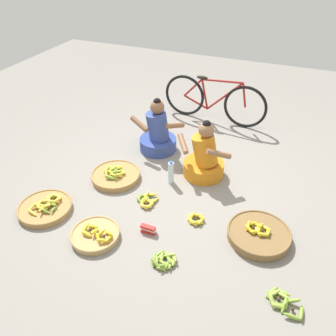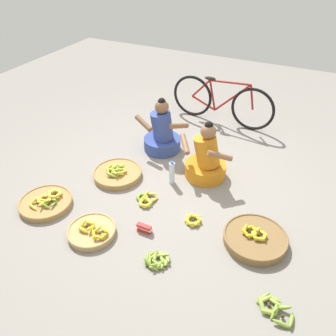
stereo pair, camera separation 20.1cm
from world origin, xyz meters
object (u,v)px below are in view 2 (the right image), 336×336
(banana_basket_near_vendor, at_px, (92,231))
(banana_basket_mid_right, at_px, (255,238))
(banana_basket_back_center, at_px, (117,173))
(bicycle_leaning, at_px, (221,101))
(vendor_woman_behind, at_px, (162,134))
(loose_bananas_front_center, at_px, (273,308))
(loose_bananas_back_left, at_px, (193,220))
(loose_bananas_near_bicycle, at_px, (145,200))
(water_bottle, at_px, (172,173))
(packet_carton_stack, at_px, (144,228))
(loose_bananas_mid_left, at_px, (157,260))
(banana_basket_back_right, at_px, (46,202))
(vendor_woman_front, at_px, (206,160))

(banana_basket_near_vendor, height_order, banana_basket_mid_right, banana_basket_mid_right)
(banana_basket_back_center, bearing_deg, bicycle_leaning, 70.54)
(banana_basket_mid_right, bearing_deg, banana_basket_near_vendor, -158.06)
(vendor_woman_behind, xyz_separation_m, loose_bananas_front_center, (1.96, -1.85, -0.22))
(loose_bananas_back_left, distance_m, loose_bananas_near_bicycle, 0.63)
(bicycle_leaning, bearing_deg, loose_bananas_front_center, -63.75)
(loose_bananas_near_bicycle, distance_m, water_bottle, 0.50)
(banana_basket_back_center, distance_m, banana_basket_mid_right, 1.90)
(vendor_woman_behind, relative_size, water_bottle, 2.52)
(banana_basket_back_center, height_order, packet_carton_stack, banana_basket_back_center)
(banana_basket_near_vendor, height_order, water_bottle, water_bottle)
(loose_bananas_front_center, relative_size, water_bottle, 1.06)
(bicycle_leaning, height_order, banana_basket_mid_right, bicycle_leaning)
(loose_bananas_mid_left, bearing_deg, banana_basket_near_vendor, 177.96)
(loose_bananas_back_left, height_order, water_bottle, water_bottle)
(banana_basket_back_right, relative_size, loose_bananas_near_bicycle, 2.03)
(banana_basket_near_vendor, bearing_deg, loose_bananas_back_left, 35.06)
(vendor_woman_behind, xyz_separation_m, loose_bananas_back_left, (0.96, -1.18, -0.22))
(banana_basket_mid_right, relative_size, loose_bananas_back_left, 3.04)
(vendor_woman_front, bearing_deg, bicycle_leaning, 101.57)
(banana_basket_back_center, height_order, water_bottle, water_bottle)
(banana_basket_mid_right, bearing_deg, loose_bananas_front_center, -64.72)
(loose_bananas_back_left, xyz_separation_m, water_bottle, (-0.51, 0.54, 0.12))
(vendor_woman_front, height_order, loose_bananas_front_center, vendor_woman_front)
(vendor_woman_front, distance_m, banana_basket_near_vendor, 1.64)
(loose_bananas_back_left, xyz_separation_m, packet_carton_stack, (-0.41, -0.35, 0.01))
(vendor_woman_front, height_order, banana_basket_back_right, vendor_woman_front)
(banana_basket_back_right, bearing_deg, loose_bananas_mid_left, -6.41)
(bicycle_leaning, bearing_deg, vendor_woman_front, -78.43)
(loose_bananas_mid_left, bearing_deg, bicycle_leaning, 97.33)
(banana_basket_back_right, xyz_separation_m, loose_bananas_mid_left, (1.53, -0.17, -0.01))
(banana_basket_back_center, height_order, banana_basket_back_right, banana_basket_back_center)
(packet_carton_stack, bearing_deg, loose_bananas_front_center, -13.05)
(banana_basket_mid_right, height_order, loose_bananas_front_center, banana_basket_mid_right)
(banana_basket_back_right, bearing_deg, banana_basket_back_center, 61.85)
(banana_basket_mid_right, bearing_deg, bicycle_leaning, 116.53)
(loose_bananas_back_left, bearing_deg, banana_basket_back_right, -163.68)
(banana_basket_back_center, bearing_deg, banana_basket_near_vendor, -72.65)
(vendor_woman_behind, bearing_deg, loose_bananas_near_bicycle, -73.36)
(bicycle_leaning, distance_m, banana_basket_back_center, 2.13)
(loose_bananas_front_center, bearing_deg, bicycle_leaning, 116.25)
(loose_bananas_near_bicycle, relative_size, water_bottle, 0.95)
(banana_basket_back_center, height_order, loose_bananas_near_bicycle, banana_basket_back_center)
(banana_basket_near_vendor, height_order, banana_basket_back_right, banana_basket_near_vendor)
(vendor_woman_behind, height_order, banana_basket_near_vendor, vendor_woman_behind)
(loose_bananas_back_left, bearing_deg, loose_bananas_mid_left, -98.94)
(banana_basket_back_center, distance_m, loose_bananas_front_center, 2.41)
(loose_bananas_back_left, bearing_deg, banana_basket_near_vendor, -144.94)
(vendor_woman_behind, relative_size, bicycle_leaning, 0.46)
(water_bottle, bearing_deg, banana_basket_mid_right, -24.11)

